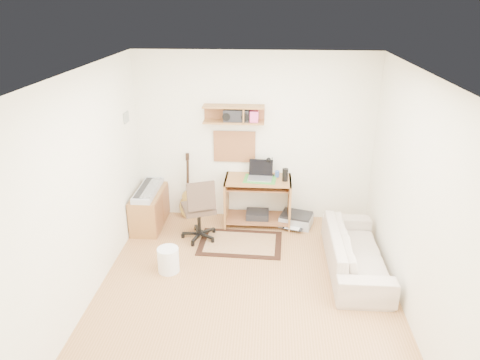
# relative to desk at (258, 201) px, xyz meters

# --- Properties ---
(floor) EXTENTS (3.60, 4.00, 0.01)m
(floor) POSITION_rel_desk_xyz_m (-0.08, -1.73, -0.38)
(floor) COLOR #B57F4B
(floor) RESTS_ON ground
(ceiling) EXTENTS (3.60, 4.00, 0.01)m
(ceiling) POSITION_rel_desk_xyz_m (-0.08, -1.73, 2.23)
(ceiling) COLOR white
(ceiling) RESTS_ON ground
(back_wall) EXTENTS (3.60, 0.01, 2.60)m
(back_wall) POSITION_rel_desk_xyz_m (-0.08, 0.28, 0.93)
(back_wall) COLOR white
(back_wall) RESTS_ON ground
(left_wall) EXTENTS (0.01, 4.00, 2.60)m
(left_wall) POSITION_rel_desk_xyz_m (-1.88, -1.73, 0.93)
(left_wall) COLOR white
(left_wall) RESTS_ON ground
(right_wall) EXTENTS (0.01, 4.00, 2.60)m
(right_wall) POSITION_rel_desk_xyz_m (1.73, -1.73, 0.93)
(right_wall) COLOR white
(right_wall) RESTS_ON ground
(wall_shelf) EXTENTS (0.90, 0.25, 0.26)m
(wall_shelf) POSITION_rel_desk_xyz_m (-0.38, 0.15, 1.32)
(wall_shelf) COLOR #A06B38
(wall_shelf) RESTS_ON back_wall
(cork_board) EXTENTS (0.64, 0.03, 0.49)m
(cork_board) POSITION_rel_desk_xyz_m (-0.38, 0.25, 0.79)
(cork_board) COLOR #A68B53
(cork_board) RESTS_ON back_wall
(wall_photo) EXTENTS (0.02, 0.20, 0.15)m
(wall_photo) POSITION_rel_desk_xyz_m (-1.86, -0.23, 1.34)
(wall_photo) COLOR #4C8CBF
(wall_photo) RESTS_ON left_wall
(desk) EXTENTS (1.00, 0.55, 0.75)m
(desk) POSITION_rel_desk_xyz_m (0.00, 0.00, 0.00)
(desk) COLOR #A06B38
(desk) RESTS_ON floor
(laptop) EXTENTS (0.39, 0.39, 0.28)m
(laptop) POSITION_rel_desk_xyz_m (0.03, -0.02, 0.51)
(laptop) COLOR silver
(laptop) RESTS_ON desk
(speaker) EXTENTS (0.09, 0.09, 0.19)m
(speaker) POSITION_rel_desk_xyz_m (0.40, -0.05, 0.47)
(speaker) COLOR black
(speaker) RESTS_ON desk
(desk_lamp) EXTENTS (0.10, 0.10, 0.31)m
(desk_lamp) POSITION_rel_desk_xyz_m (0.20, 0.14, 0.53)
(desk_lamp) COLOR black
(desk_lamp) RESTS_ON desk
(pencil_cup) EXTENTS (0.07, 0.07, 0.10)m
(pencil_cup) POSITION_rel_desk_xyz_m (0.29, 0.10, 0.42)
(pencil_cup) COLOR #3757A5
(pencil_cup) RESTS_ON desk
(boombox) EXTENTS (0.37, 0.17, 0.19)m
(boombox) POSITION_rel_desk_xyz_m (-0.34, 0.15, 1.30)
(boombox) COLOR black
(boombox) RESTS_ON wall_shelf
(rug) EXTENTS (1.20, 0.83, 0.02)m
(rug) POSITION_rel_desk_xyz_m (-0.22, -0.65, -0.37)
(rug) COLOR tan
(rug) RESTS_ON floor
(task_chair) EXTENTS (0.64, 0.64, 0.97)m
(task_chair) POSITION_rel_desk_xyz_m (-0.83, -0.53, 0.11)
(task_chair) COLOR #3E2F24
(task_chair) RESTS_ON floor
(cabinet) EXTENTS (0.40, 0.90, 0.55)m
(cabinet) POSITION_rel_desk_xyz_m (-1.66, -0.18, -0.10)
(cabinet) COLOR #A06B38
(cabinet) RESTS_ON floor
(music_keyboard) EXTENTS (0.28, 0.89, 0.08)m
(music_keyboard) POSITION_rel_desk_xyz_m (-1.66, -0.18, 0.21)
(music_keyboard) COLOR #B2B5BA
(music_keyboard) RESTS_ON cabinet
(guitar) EXTENTS (0.33, 0.27, 1.06)m
(guitar) POSITION_rel_desk_xyz_m (-1.11, 0.13, 0.16)
(guitar) COLOR olive
(guitar) RESTS_ON floor
(waste_basket) EXTENTS (0.30, 0.30, 0.33)m
(waste_basket) POSITION_rel_desk_xyz_m (-1.10, -1.40, -0.21)
(waste_basket) COLOR white
(waste_basket) RESTS_ON floor
(printer) EXTENTS (0.56, 0.49, 0.18)m
(printer) POSITION_rel_desk_xyz_m (0.60, -0.02, -0.29)
(printer) COLOR #A5A8AA
(printer) RESTS_ON floor
(sofa) EXTENTS (0.51, 1.75, 0.68)m
(sofa) POSITION_rel_desk_xyz_m (1.30, -1.18, -0.03)
(sofa) COLOR #BDAA95
(sofa) RESTS_ON floor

